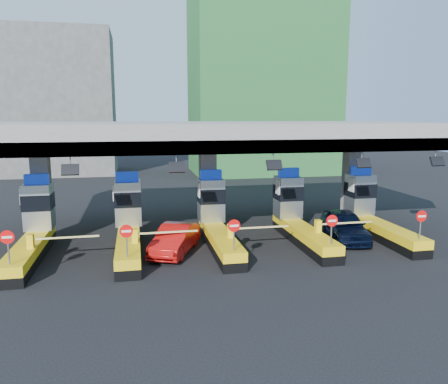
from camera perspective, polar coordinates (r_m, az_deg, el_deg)
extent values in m
plane|color=black|center=(25.73, -1.00, -6.79)|extent=(120.00, 120.00, 0.00)
cube|color=slate|center=(27.63, -2.19, 7.53)|extent=(28.00, 12.00, 1.50)
cube|color=#4C4C49|center=(22.06, 0.24, 5.91)|extent=(28.00, 0.60, 0.70)
cube|color=slate|center=(28.18, -22.64, -0.35)|extent=(1.00, 1.00, 5.50)
cube|color=slate|center=(27.99, -2.14, 0.35)|extent=(1.00, 1.00, 5.50)
cube|color=slate|center=(31.20, 16.30, 0.94)|extent=(1.00, 1.00, 5.50)
cylinder|color=slate|center=(21.86, -19.43, 3.73)|extent=(0.06, 0.06, 0.50)
cube|color=black|center=(21.70, -19.45, 2.76)|extent=(0.80, 0.38, 0.54)
cylinder|color=slate|center=(21.74, -6.24, 4.21)|extent=(0.06, 0.06, 0.50)
cube|color=black|center=(21.58, -6.18, 3.23)|extent=(0.80, 0.38, 0.54)
cylinder|color=slate|center=(22.74, 6.44, 4.45)|extent=(0.06, 0.06, 0.50)
cube|color=black|center=(22.59, 6.58, 3.52)|extent=(0.80, 0.38, 0.54)
cylinder|color=slate|center=(24.74, 17.56, 4.49)|extent=(0.06, 0.06, 0.50)
cube|color=black|center=(24.60, 17.74, 3.63)|extent=(0.80, 0.38, 0.54)
cylinder|color=slate|center=(27.21, 25.90, 4.40)|extent=(0.06, 0.06, 0.50)
cube|color=black|center=(27.08, 26.10, 3.62)|extent=(0.80, 0.38, 0.54)
cube|color=black|center=(24.92, -23.99, -7.62)|extent=(1.20, 8.00, 0.50)
cube|color=#E5B70C|center=(24.79, -24.07, -6.51)|extent=(1.20, 8.00, 0.50)
cube|color=#9EA3A8|center=(27.10, -23.05, -1.72)|extent=(1.50, 1.50, 2.60)
cube|color=black|center=(27.02, -23.10, -1.11)|extent=(1.56, 1.56, 0.90)
cube|color=#0C2DBF|center=(26.85, -23.28, 1.58)|extent=(1.30, 0.35, 0.55)
cube|color=white|center=(26.86, -24.94, -0.43)|extent=(0.06, 0.70, 0.90)
cylinder|color=slate|center=(21.19, -26.32, -6.85)|extent=(0.07, 0.07, 1.30)
cylinder|color=red|center=(21.01, -26.46, -5.30)|extent=(0.60, 0.04, 0.60)
cube|color=white|center=(20.98, -26.48, -5.32)|extent=(0.42, 0.02, 0.10)
cube|color=#E5B70C|center=(23.42, -23.96, -5.90)|extent=(0.30, 0.35, 0.70)
cube|color=white|center=(23.09, -19.96, -5.60)|extent=(3.20, 0.08, 0.08)
cube|color=black|center=(24.31, -12.32, -7.40)|extent=(1.20, 8.00, 0.50)
cube|color=#E5B70C|center=(24.17, -12.37, -6.27)|extent=(1.20, 8.00, 0.50)
cube|color=#9EA3A8|center=(26.54, -12.42, -1.39)|extent=(1.50, 1.50, 2.60)
cube|color=black|center=(26.46, -12.44, -0.76)|extent=(1.56, 1.56, 0.90)
cube|color=#0C2DBF|center=(26.28, -12.55, 1.99)|extent=(1.30, 0.35, 0.55)
cube|color=white|center=(26.14, -14.24, -0.07)|extent=(0.06, 0.70, 0.90)
cylinder|color=slate|center=(20.46, -12.58, -6.61)|extent=(0.07, 0.07, 1.30)
cylinder|color=red|center=(20.27, -12.65, -5.01)|extent=(0.60, 0.04, 0.60)
cube|color=white|center=(20.25, -12.65, -5.03)|extent=(0.42, 0.02, 0.10)
cube|color=#E5B70C|center=(22.85, -11.58, -5.62)|extent=(0.30, 0.35, 0.70)
cube|color=white|center=(22.87, -7.43, -5.23)|extent=(3.20, 0.08, 0.08)
cube|color=black|center=(24.72, -0.58, -6.88)|extent=(1.20, 8.00, 0.50)
cube|color=#E5B70C|center=(24.58, -0.58, -5.77)|extent=(1.20, 8.00, 0.50)
cube|color=#9EA3A8|center=(26.91, -1.72, -1.01)|extent=(1.50, 1.50, 2.60)
cube|color=black|center=(26.83, -1.71, -0.39)|extent=(1.56, 1.56, 0.90)
cube|color=#0C2DBF|center=(26.65, -1.73, 2.33)|extent=(1.30, 0.35, 0.55)
cube|color=white|center=(26.37, -3.33, 0.30)|extent=(0.06, 0.70, 0.90)
cylinder|color=slate|center=(20.94, 1.30, -5.99)|extent=(0.07, 0.07, 1.30)
cylinder|color=red|center=(20.76, 1.32, -4.42)|extent=(0.60, 0.04, 0.60)
cube|color=white|center=(20.73, 1.34, -4.44)|extent=(0.42, 0.02, 0.10)
cube|color=#E5B70C|center=(23.35, 0.83, -5.08)|extent=(0.30, 0.35, 0.70)
cube|color=white|center=(23.73, 4.74, -4.62)|extent=(3.20, 0.08, 0.08)
cube|color=black|center=(26.09, 10.33, -6.14)|extent=(1.20, 8.00, 0.50)
cube|color=#E5B70C|center=(25.96, 10.37, -5.08)|extent=(1.20, 8.00, 0.50)
cube|color=#9EA3A8|center=(28.17, 8.35, -0.62)|extent=(1.50, 1.50, 2.60)
cube|color=black|center=(28.10, 8.38, -0.02)|extent=(1.56, 1.56, 0.90)
cube|color=#0C2DBF|center=(27.93, 8.43, 2.57)|extent=(1.30, 0.35, 0.55)
cube|color=white|center=(27.52, 7.03, 0.64)|extent=(0.06, 0.70, 0.90)
cylinder|color=slate|center=(22.55, 13.84, -5.13)|extent=(0.07, 0.07, 1.30)
cylinder|color=red|center=(22.38, 13.93, -3.66)|extent=(0.60, 0.04, 0.60)
cube|color=white|center=(22.36, 13.96, -3.68)|extent=(0.42, 0.02, 0.10)
cube|color=#E5B70C|center=(24.87, 12.19, -4.37)|extent=(0.30, 0.35, 0.70)
cube|color=white|center=(25.55, 15.59, -3.91)|extent=(3.20, 0.08, 0.08)
cube|color=black|center=(28.29, 19.82, -5.32)|extent=(1.20, 8.00, 0.50)
cube|color=#E5B70C|center=(28.17, 19.88, -4.33)|extent=(1.20, 8.00, 0.50)
cube|color=#9EA3A8|center=(30.23, 17.31, -0.25)|extent=(1.50, 1.50, 2.60)
cube|color=black|center=(30.16, 17.36, 0.30)|extent=(1.56, 1.56, 0.90)
cube|color=#0C2DBF|center=(30.00, 17.46, 2.72)|extent=(1.30, 0.35, 0.55)
cube|color=white|center=(29.48, 16.29, 0.93)|extent=(0.06, 0.70, 0.90)
cylinder|color=slate|center=(25.07, 24.26, -4.22)|extent=(0.07, 0.07, 1.30)
cylinder|color=red|center=(24.91, 24.40, -2.90)|extent=(0.60, 0.04, 0.60)
cube|color=white|center=(24.89, 24.43, -2.91)|extent=(0.42, 0.02, 0.10)
cube|color=#E5B70C|center=(27.24, 21.89, -3.63)|extent=(0.30, 0.35, 0.70)
cube|color=white|center=(28.15, 24.71, -3.20)|extent=(3.20, 0.08, 0.08)
cube|color=#1E5926|center=(58.98, 4.99, 16.27)|extent=(18.00, 12.00, 28.00)
cube|color=#4C4C49|center=(61.01, -20.87, 10.75)|extent=(14.00, 10.00, 18.00)
imported|color=black|center=(27.38, 15.48, -4.21)|extent=(3.03, 5.49, 1.77)
imported|color=#BB100E|center=(24.01, -6.39, -6.15)|extent=(3.33, 4.97, 1.55)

